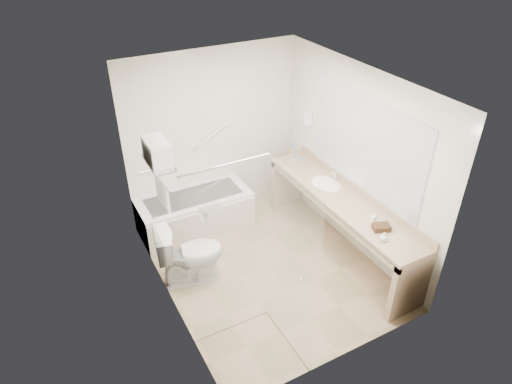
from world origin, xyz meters
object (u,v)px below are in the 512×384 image
toilet (190,254)px  amenity_basket (381,227)px  vanity_counter (341,211)px  water_bottle_left (302,164)px  bathtub (195,212)px

toilet → amenity_basket: 2.32m
vanity_counter → toilet: (-1.97, 0.40, -0.24)m
vanity_counter → amenity_basket: (-0.01, -0.75, 0.24)m
vanity_counter → toilet: vanity_counter is taller
toilet → amenity_basket: amenity_basket is taller
vanity_counter → water_bottle_left: size_ratio=14.86×
bathtub → water_bottle_left: bearing=-19.3°
water_bottle_left → bathtub: bearing=160.7°
toilet → water_bottle_left: bearing=-65.1°
vanity_counter → water_bottle_left: bearing=93.9°
toilet → amenity_basket: bearing=-109.6°
bathtub → water_bottle_left: 1.69m
toilet → bathtub: bearing=-13.6°
bathtub → water_bottle_left: (1.46, -0.51, 0.66)m
bathtub → toilet: bearing=-114.5°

